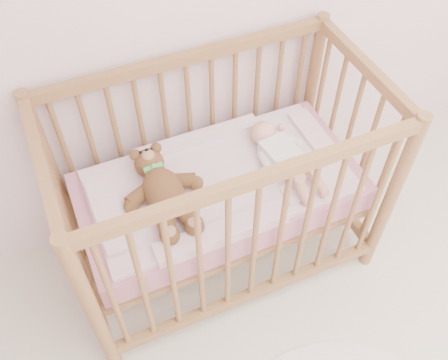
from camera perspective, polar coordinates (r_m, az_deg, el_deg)
crib at (r=2.19m, az=-0.52°, el=-1.08°), size 1.36×0.76×1.00m
mattress at (r=2.20m, az=-0.52°, el=-1.33°), size 1.22×0.62×0.13m
blanket at (r=2.15m, az=-0.53°, el=-0.08°), size 1.10×0.58×0.06m
baby at (r=2.17m, az=6.67°, el=3.13°), size 0.30×0.53×0.12m
teddy_bear at (r=2.02m, az=-6.93°, el=-1.14°), size 0.37×0.52×0.14m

